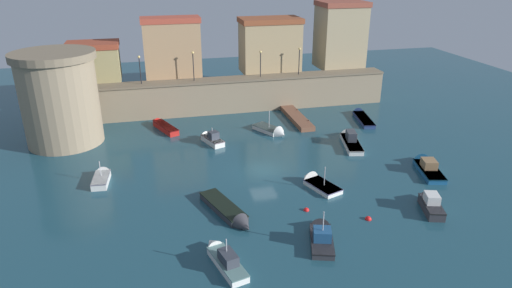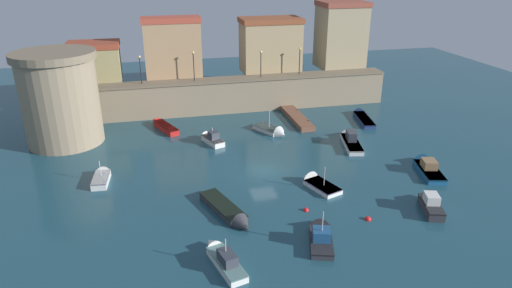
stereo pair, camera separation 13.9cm
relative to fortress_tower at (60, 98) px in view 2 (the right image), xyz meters
The scene contains 23 objects.
ground_plane 24.31m from the fortress_tower, 32.48° to the right, with size 109.37×109.37×0.00m, color #1E4756.
quay_wall 21.37m from the fortress_tower, 18.85° to the left, with size 44.45×3.01×4.54m.
old_town_backdrop 26.29m from the fortress_tower, 23.79° to the left, with size 41.31×5.62×9.49m.
fortress_tower is the anchor object (origin of this frame).
pier_dock 28.46m from the fortress_tower, ahead, with size 1.81×8.94×0.70m.
quay_lamp_0 11.25m from the fortress_tower, 37.92° to the left, with size 0.32×0.32×3.63m.
quay_lamp_1 17.09m from the fortress_tower, 23.73° to the left, with size 0.32×0.32×3.86m.
quay_lamp_2 25.56m from the fortress_tower, 15.55° to the left, with size 0.32×0.32×3.54m.
quay_lamp_3 30.87m from the fortress_tower, 12.82° to the left, with size 0.32×0.32×3.71m.
moored_boat_0 32.74m from the fortress_tower, 13.80° to the right, with size 3.08×7.06×2.05m.
moored_boat_1 25.77m from the fortress_tower, 52.96° to the right, with size 3.77×7.12×1.49m.
moored_boat_2 29.79m from the fortress_tower, 62.29° to the right, with size 2.58×5.55×2.60m.
moored_boat_3 17.14m from the fortress_tower, 13.48° to the right, with size 2.67×4.55×2.17m.
moored_boat_4 33.12m from the fortress_tower, 49.29° to the right, with size 3.02×5.32×3.40m.
moored_boat_5 39.51m from the fortress_tower, 35.64° to the right, with size 2.52×4.58×1.76m.
moored_boat_6 29.64m from the fortress_tower, 34.67° to the right, with size 3.14×4.77×2.90m.
moored_boat_7 12.10m from the fortress_tower, ahead, with size 3.44×6.31×1.12m.
moored_boat_8 24.42m from the fortress_tower, ahead, with size 3.80×5.02×3.24m.
moored_boat_9 39.63m from the fortress_tower, 23.85° to the right, with size 3.18×6.37×1.90m.
moored_boat_10 36.76m from the fortress_tower, ahead, with size 2.69×7.23×1.37m.
moored_boat_11 12.85m from the fortress_tower, 67.26° to the right, with size 1.66×4.20×2.47m.
mooring_buoy_0 35.34m from the fortress_tower, 41.80° to the right, with size 0.54×0.54×0.54m, color red.
mooring_buoy_1 30.46m from the fortress_tower, 43.86° to the right, with size 0.48×0.48×0.48m, color red.
Camera 2 is at (-10.13, -39.21, 19.80)m, focal length 31.85 mm.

